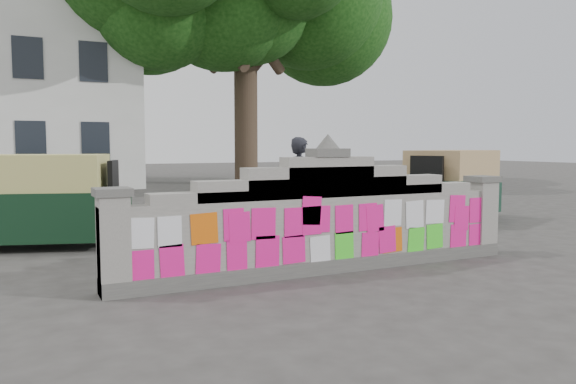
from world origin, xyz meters
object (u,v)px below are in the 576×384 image
at_px(cyclist_rider, 301,199).
at_px(rickshaw_left, 41,199).
at_px(pedestrian, 332,194).
at_px(cyclist_bike, 300,218).
at_px(rickshaw_right, 451,185).

relative_size(cyclist_rider, rickshaw_left, 0.56).
xyz_separation_m(pedestrian, rickshaw_left, (-5.96, 0.25, 0.12)).
relative_size(cyclist_bike, pedestrian, 1.31).
bearing_deg(rickshaw_right, cyclist_bike, -8.34).
bearing_deg(pedestrian, rickshaw_right, 50.41).
xyz_separation_m(pedestrian, rickshaw_right, (3.11, -0.41, 0.15)).
bearing_deg(pedestrian, cyclist_rider, -76.43).
distance_m(cyclist_bike, cyclist_rider, 0.36).
height_order(cyclist_bike, cyclist_rider, cyclist_rider).
height_order(pedestrian, rickshaw_left, rickshaw_left).
relative_size(cyclist_bike, rickshaw_left, 0.63).
relative_size(rickshaw_left, rickshaw_right, 0.98).
height_order(cyclist_bike, rickshaw_right, rickshaw_right).
xyz_separation_m(cyclist_bike, pedestrian, (1.68, 1.72, 0.23)).
xyz_separation_m(cyclist_bike, rickshaw_right, (4.79, 1.30, 0.38)).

